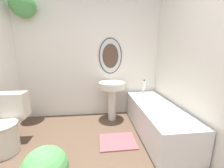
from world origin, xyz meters
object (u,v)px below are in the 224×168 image
at_px(toilet, 7,125).
at_px(pedestal_sink, 112,92).
at_px(bathtub, 156,118).
at_px(shampoo_bottle, 144,85).

bearing_deg(toilet, pedestal_sink, 24.16).
distance_m(pedestal_sink, bathtub, 0.92).
bearing_deg(toilet, shampoo_bottle, 19.85).
height_order(toilet, pedestal_sink, pedestal_sink).
bearing_deg(shampoo_bottle, toilet, -160.15).
distance_m(toilet, bathtub, 2.18).
xyz_separation_m(toilet, bathtub, (2.18, 0.13, -0.09)).
relative_size(toilet, pedestal_sink, 0.87).
bearing_deg(toilet, bathtub, 3.41).
bearing_deg(bathtub, toilet, -176.59).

